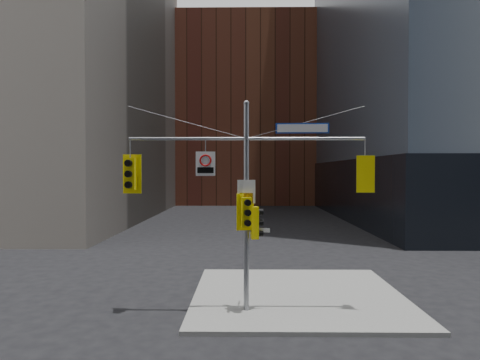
{
  "coord_description": "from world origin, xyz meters",
  "views": [
    {
      "loc": [
        -0.03,
        -12.51,
        4.89
      ],
      "look_at": [
        -0.22,
        2.0,
        4.6
      ],
      "focal_mm": 32.0,
      "sensor_mm": 36.0,
      "label": 1
    }
  ],
  "objects_px": {
    "traffic_light_east_arm": "(365,174)",
    "traffic_light_pole_side": "(256,223)",
    "traffic_light_pole_front": "(246,212)",
    "regulatory_sign_arm": "(205,163)",
    "traffic_light_west_arm": "(130,174)",
    "signal_assembly": "(246,185)",
    "street_sign_blade": "(302,128)"
  },
  "relations": [
    {
      "from": "traffic_light_pole_front",
      "to": "street_sign_blade",
      "type": "distance_m",
      "value": 3.42
    },
    {
      "from": "street_sign_blade",
      "to": "regulatory_sign_arm",
      "type": "bearing_deg",
      "value": -177.92
    },
    {
      "from": "regulatory_sign_arm",
      "to": "traffic_light_east_arm",
      "type": "bearing_deg",
      "value": -3.24
    },
    {
      "from": "traffic_light_west_arm",
      "to": "traffic_light_east_arm",
      "type": "xyz_separation_m",
      "value": [
        7.97,
        -0.01,
        -0.0
      ]
    },
    {
      "from": "traffic_light_pole_front",
      "to": "regulatory_sign_arm",
      "type": "relative_size",
      "value": 1.51
    },
    {
      "from": "traffic_light_pole_side",
      "to": "street_sign_blade",
      "type": "distance_m",
      "value": 3.57
    },
    {
      "from": "traffic_light_pole_front",
      "to": "regulatory_sign_arm",
      "type": "distance_m",
      "value": 2.17
    },
    {
      "from": "traffic_light_pole_side",
      "to": "regulatory_sign_arm",
      "type": "bearing_deg",
      "value": 83.99
    },
    {
      "from": "signal_assembly",
      "to": "traffic_light_pole_side",
      "type": "bearing_deg",
      "value": 2.24
    },
    {
      "from": "signal_assembly",
      "to": "street_sign_blade",
      "type": "xyz_separation_m",
      "value": [
        1.9,
        0.0,
        1.93
      ]
    },
    {
      "from": "traffic_light_pole_side",
      "to": "street_sign_blade",
      "type": "relative_size",
      "value": 0.61
    },
    {
      "from": "traffic_light_west_arm",
      "to": "regulatory_sign_arm",
      "type": "xyz_separation_m",
      "value": [
        2.57,
        -0.03,
        0.38
      ]
    },
    {
      "from": "signal_assembly",
      "to": "traffic_light_pole_side",
      "type": "relative_size",
      "value": 7.32
    },
    {
      "from": "traffic_light_west_arm",
      "to": "traffic_light_pole_side",
      "type": "bearing_deg",
      "value": 3.84
    },
    {
      "from": "traffic_light_west_arm",
      "to": "traffic_light_pole_front",
      "type": "xyz_separation_m",
      "value": [
        3.96,
        -0.28,
        -1.28
      ]
    },
    {
      "from": "traffic_light_west_arm",
      "to": "traffic_light_pole_side",
      "type": "xyz_separation_m",
      "value": [
        4.28,
        -0.0,
        -1.66
      ]
    },
    {
      "from": "signal_assembly",
      "to": "street_sign_blade",
      "type": "relative_size",
      "value": 4.43
    },
    {
      "from": "traffic_light_pole_side",
      "to": "street_sign_blade",
      "type": "xyz_separation_m",
      "value": [
        1.57,
        -0.01,
        3.21
      ]
    },
    {
      "from": "traffic_light_west_arm",
      "to": "regulatory_sign_arm",
      "type": "bearing_deg",
      "value": 3.09
    },
    {
      "from": "traffic_light_pole_front",
      "to": "street_sign_blade",
      "type": "height_order",
      "value": "street_sign_blade"
    },
    {
      "from": "regulatory_sign_arm",
      "to": "street_sign_blade",
      "type": "bearing_deg",
      "value": -3.06
    },
    {
      "from": "regulatory_sign_arm",
      "to": "traffic_light_pole_front",
      "type": "bearing_deg",
      "value": -13.56
    },
    {
      "from": "traffic_light_east_arm",
      "to": "street_sign_blade",
      "type": "bearing_deg",
      "value": 7.12
    },
    {
      "from": "traffic_light_east_arm",
      "to": "regulatory_sign_arm",
      "type": "distance_m",
      "value": 5.41
    },
    {
      "from": "signal_assembly",
      "to": "traffic_light_pole_side",
      "type": "distance_m",
      "value": 1.32
    },
    {
      "from": "traffic_light_east_arm",
      "to": "traffic_light_pole_side",
      "type": "distance_m",
      "value": 4.04
    },
    {
      "from": "signal_assembly",
      "to": "traffic_light_west_arm",
      "type": "relative_size",
      "value": 5.92
    },
    {
      "from": "signal_assembly",
      "to": "traffic_light_pole_front",
      "type": "xyz_separation_m",
      "value": [
        -0.0,
        -0.27,
        -0.9
      ]
    },
    {
      "from": "traffic_light_east_arm",
      "to": "traffic_light_pole_side",
      "type": "relative_size",
      "value": 1.14
    },
    {
      "from": "signal_assembly",
      "to": "traffic_light_west_arm",
      "type": "distance_m",
      "value": 3.98
    },
    {
      "from": "traffic_light_pole_front",
      "to": "regulatory_sign_arm",
      "type": "bearing_deg",
      "value": 156.3
    },
    {
      "from": "traffic_light_pole_side",
      "to": "street_sign_blade",
      "type": "bearing_deg",
      "value": -97.45
    }
  ]
}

